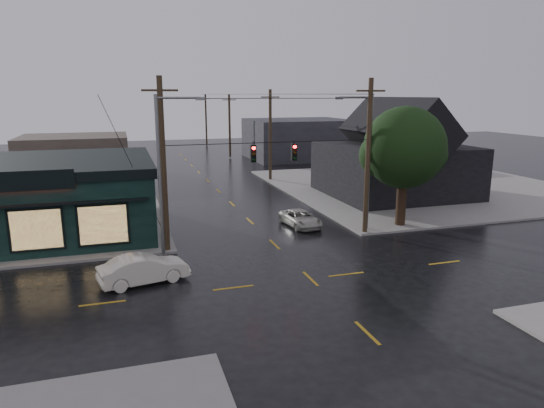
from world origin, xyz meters
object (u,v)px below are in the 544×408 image
object	(u,v)px
utility_pole_nw	(168,252)
corner_tree	(404,148)
sedan_cream	(144,269)
utility_pole_ne	(364,234)
suv_silver	(300,218)

from	to	relation	value
utility_pole_nw	corner_tree	bearing A→B (deg)	3.21
utility_pole_nw	sedan_cream	bearing A→B (deg)	-108.94
utility_pole_ne	sedan_cream	size ratio (longest dim) A/B	2.33
utility_pole_ne	suv_silver	distance (m)	4.64
sedan_cream	suv_silver	size ratio (longest dim) A/B	1.07
sedan_cream	utility_pole_nw	bearing A→B (deg)	-32.04
suv_silver	corner_tree	bearing A→B (deg)	-23.40
corner_tree	utility_pole_ne	distance (m)	6.50
corner_tree	suv_silver	world-z (taller)	corner_tree
corner_tree	utility_pole_nw	bearing A→B (deg)	-176.79
sedan_cream	suv_silver	distance (m)	13.48
corner_tree	sedan_cream	world-z (taller)	corner_tree
corner_tree	utility_pole_nw	xyz separation A→B (m)	(-16.26, -0.91, -5.55)
corner_tree	utility_pole_ne	world-z (taller)	corner_tree
utility_pole_nw	sedan_cream	size ratio (longest dim) A/B	2.33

